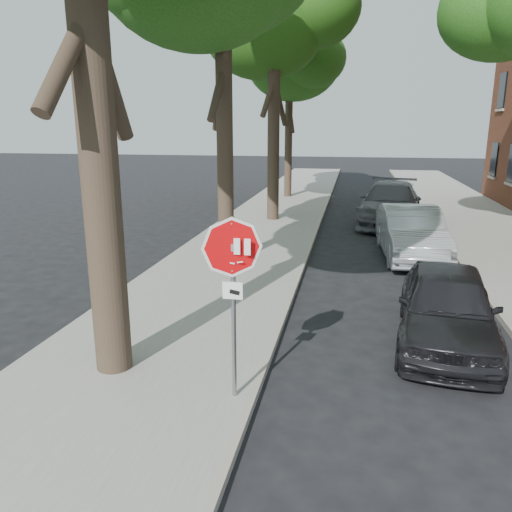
{
  "coord_description": "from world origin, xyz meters",
  "views": [
    {
      "loc": [
        0.83,
        -6.25,
        3.87
      ],
      "look_at": [
        -0.5,
        0.59,
        2.05
      ],
      "focal_mm": 35.0,
      "sensor_mm": 36.0,
      "label": 1
    }
  ],
  "objects_px": {
    "tree_mid_b": "(274,14)",
    "car_a": "(447,307)",
    "stop_sign": "(233,274)",
    "car_b": "(411,233)",
    "car_c": "(390,203)",
    "tree_far": "(290,59)"
  },
  "relations": [
    {
      "from": "stop_sign",
      "to": "tree_mid_b",
      "type": "height_order",
      "value": "tree_mid_b"
    },
    {
      "from": "stop_sign",
      "to": "car_c",
      "type": "xyz_separation_m",
      "value": [
        3.04,
        14.5,
        -1.12
      ]
    },
    {
      "from": "car_b",
      "to": "tree_mid_b",
      "type": "bearing_deg",
      "value": 130.79
    },
    {
      "from": "tree_mid_b",
      "to": "car_c",
      "type": "bearing_deg",
      "value": 4.21
    },
    {
      "from": "car_b",
      "to": "car_c",
      "type": "bearing_deg",
      "value": 89.12
    },
    {
      "from": "stop_sign",
      "to": "tree_far",
      "type": "height_order",
      "value": "tree_far"
    },
    {
      "from": "stop_sign",
      "to": "tree_mid_b",
      "type": "xyz_separation_m",
      "value": [
        -1.72,
        14.15,
        6.05
      ]
    },
    {
      "from": "stop_sign",
      "to": "car_c",
      "type": "bearing_deg",
      "value": 78.16
    },
    {
      "from": "car_a",
      "to": "car_c",
      "type": "height_order",
      "value": "car_c"
    },
    {
      "from": "car_b",
      "to": "car_c",
      "type": "height_order",
      "value": "car_c"
    },
    {
      "from": "stop_sign",
      "to": "car_b",
      "type": "relative_size",
      "value": 0.56
    },
    {
      "from": "stop_sign",
      "to": "car_a",
      "type": "distance_m",
      "value": 4.48
    },
    {
      "from": "tree_mid_b",
      "to": "car_a",
      "type": "height_order",
      "value": "tree_mid_b"
    },
    {
      "from": "tree_far",
      "to": "car_c",
      "type": "bearing_deg",
      "value": -52.67
    },
    {
      "from": "tree_far",
      "to": "car_b",
      "type": "relative_size",
      "value": 2.01
    },
    {
      "from": "car_b",
      "to": "car_c",
      "type": "relative_size",
      "value": 0.81
    },
    {
      "from": "stop_sign",
      "to": "tree_mid_b",
      "type": "distance_m",
      "value": 15.48
    },
    {
      "from": "tree_mid_b",
      "to": "car_a",
      "type": "distance_m",
      "value": 14.42
    },
    {
      "from": "stop_sign",
      "to": "car_a",
      "type": "xyz_separation_m",
      "value": [
        3.3,
        2.76,
        -1.24
      ]
    },
    {
      "from": "car_a",
      "to": "tree_far",
      "type": "bearing_deg",
      "value": 112.8
    },
    {
      "from": "stop_sign",
      "to": "tree_far",
      "type": "bearing_deg",
      "value": 95.46
    },
    {
      "from": "stop_sign",
      "to": "car_b",
      "type": "distance_m",
      "value": 9.67
    }
  ]
}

